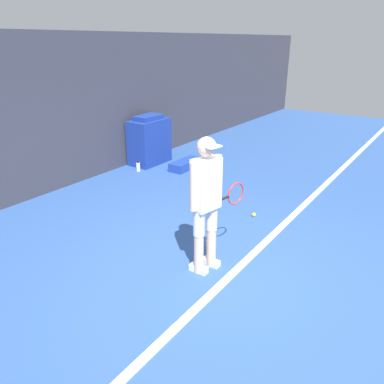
% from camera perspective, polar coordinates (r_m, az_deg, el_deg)
% --- Properties ---
extents(ground_plane, '(24.00, 24.00, 0.00)m').
position_cam_1_polar(ground_plane, '(4.77, 4.29, -12.54)').
color(ground_plane, '#2D5193').
extents(back_wall, '(24.00, 0.10, 2.87)m').
position_cam_1_polar(back_wall, '(7.09, -25.64, 9.69)').
color(back_wall, '#383842').
rests_on(back_wall, ground_plane).
extents(court_baseline, '(21.60, 0.10, 0.01)m').
position_cam_1_polar(court_baseline, '(4.72, 5.49, -12.91)').
color(court_baseline, white).
rests_on(court_baseline, ground_plane).
extents(tennis_player, '(0.92, 0.32, 1.71)m').
position_cam_1_polar(tennis_player, '(4.44, 2.22, -1.13)').
color(tennis_player, beige).
rests_on(tennis_player, ground_plane).
extents(tennis_ball, '(0.07, 0.07, 0.07)m').
position_cam_1_polar(tennis_ball, '(6.27, 9.41, -3.43)').
color(tennis_ball, '#D1E533').
rests_on(tennis_ball, ground_plane).
extents(covered_chair, '(0.95, 0.57, 1.13)m').
position_cam_1_polar(covered_chair, '(8.83, -6.53, 7.80)').
color(covered_chair, navy).
rests_on(covered_chair, ground_plane).
extents(equipment_bag, '(0.84, 0.34, 0.19)m').
position_cam_1_polar(equipment_bag, '(8.49, -0.99, 4.22)').
color(equipment_bag, '#1E3D99').
rests_on(equipment_bag, ground_plane).
extents(water_bottle, '(0.09, 0.09, 0.21)m').
position_cam_1_polar(water_bottle, '(8.40, -8.20, 3.83)').
color(water_bottle, white).
rests_on(water_bottle, ground_plane).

